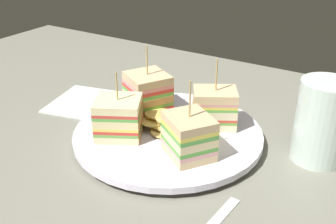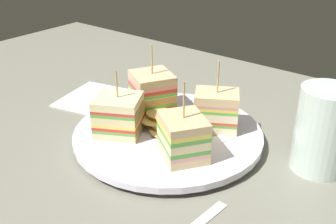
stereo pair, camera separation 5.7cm
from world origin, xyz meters
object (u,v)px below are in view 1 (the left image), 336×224
Objects in this scene: sandwich_wedge_1 at (214,108)px; sandwich_wedge_3 at (119,118)px; napkin at (90,102)px; sandwich_wedge_0 at (189,136)px; drinking_glass at (321,127)px; chip_pile at (162,121)px; sandwich_wedge_2 at (148,93)px; plate at (168,135)px.

sandwich_wedge_1 is 1.09× the size of sandwich_wedge_3.
napkin is at bearing 119.44° from sandwich_wedge_3.
sandwich_wedge_0 is 0.93× the size of drinking_glass.
chip_pile is (-5.81, -5.03, -1.56)cm from sandwich_wedge_1.
napkin is (-12.36, 0.05, -4.57)cm from sandwich_wedge_2.
drinking_glass is (37.73, 3.12, 4.54)cm from napkin.
drinking_glass reaches higher than plate.
sandwich_wedge_1 is 0.95× the size of sandwich_wedge_2.
napkin is (-17.26, 3.71, -2.69)cm from chip_pile.
plate is 2.51× the size of sandwich_wedge_2.
napkin is (-23.88, 7.68, -4.22)cm from sandwich_wedge_0.
napkin is at bearing 167.88° from chip_pile.
sandwich_wedge_2 reaches higher than napkin.
sandwich_wedge_2 reaches higher than chip_pile.
chip_pile is 17.86cm from napkin.
sandwich_wedge_2 is 1.44× the size of chip_pile.
drinking_glass is at bearing 18.45° from chip_pile.
drinking_glass is at bearing 19.17° from plate.
sandwich_wedge_0 is 1.38× the size of chip_pile.
sandwich_wedge_2 reaches higher than sandwich_wedge_0.
plate reaches higher than napkin.
sandwich_wedge_2 is 6.40cm from chip_pile.
napkin is (-18.27, 3.65, -0.78)cm from plate.
drinking_glass is at bearing 36.72° from sandwich_wedge_2.
sandwich_wedge_0 and sandwich_wedge_1 have the same top height.
sandwich_wedge_1 is at bearing -173.01° from drinking_glass.
sandwich_wedge_1 is 0.81× the size of napkin.
sandwich_wedge_3 is (-9.90, -9.64, -0.04)cm from sandwich_wedge_1.
sandwich_wedge_0 is 1.09× the size of sandwich_wedge_3.
sandwich_wedge_3 is 1.26× the size of chip_pile.
chip_pile is (4.90, -3.66, -1.89)cm from sandwich_wedge_2.
chip_pile reaches higher than napkin.
plate is 20.95cm from drinking_glass.
sandwich_wedge_3 is 0.85× the size of drinking_glass.
sandwich_wedge_3 is at bearing -32.28° from napkin.
sandwich_wedge_0 is 0.82× the size of napkin.
sandwich_wedge_2 is (-10.71, -1.37, 0.33)cm from sandwich_wedge_1.
plate is 2.87× the size of sandwich_wedge_3.
chip_pile is at bearing 20.15° from sandwich_wedge_3.
sandwich_wedge_2 is at bearing -22.83° from sandwich_wedge_1.
plate is at bearing 3.52° from chip_pile.
sandwich_wedge_0 is at bearing -142.05° from drinking_glass.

